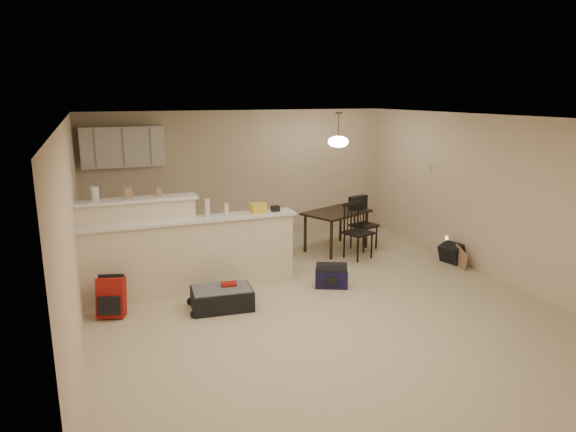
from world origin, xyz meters
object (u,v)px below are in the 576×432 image
dining_table (337,216)px  dining_chair_near (358,231)px  pendant_lamp (338,141)px  black_daypack (452,254)px  suitcase (222,299)px  dining_chair_far (364,224)px  navy_duffel (331,278)px  red_backpack (111,297)px

dining_table → dining_chair_near: 0.62m
pendant_lamp → black_daypack: bearing=-43.0°
suitcase → black_daypack: black_daypack is taller
pendant_lamp → black_daypack: (1.50, -1.40, -1.83)m
pendant_lamp → black_daypack: size_ratio=1.70×
pendant_lamp → suitcase: size_ratio=0.78×
pendant_lamp → dining_chair_far: pendant_lamp is taller
dining_table → pendant_lamp: pendant_lamp is taller
suitcase → dining_table: bearing=40.5°
dining_chair_far → dining_table: bearing=145.3°
suitcase → black_daypack: bearing=11.5°
navy_duffel → dining_chair_near: bearing=70.5°
dining_table → dining_chair_near: (0.13, -0.59, -0.15)m
dining_chair_near → suitcase: (-2.74, -1.26, -0.35)m
dining_chair_far → black_daypack: (1.00, -1.25, -0.32)m
black_daypack → pendant_lamp: bearing=33.3°
dining_table → dining_chair_near: dining_chair_near is taller
dining_table → red_backpack: 4.31m
dining_chair_near → black_daypack: size_ratio=2.69×
red_backpack → navy_duffel: 3.09m
pendant_lamp → black_daypack: pendant_lamp is taller
suitcase → dining_chair_far: bearing=33.9°
dining_table → dining_chair_far: bearing=-40.1°
dining_chair_far → suitcase: 3.56m
pendant_lamp → suitcase: 3.70m
dining_chair_far → navy_duffel: 2.10m
dining_chair_near → navy_duffel: bearing=-152.2°
dining_chair_far → black_daypack: 1.63m
dining_chair_near → black_daypack: 1.62m
dining_chair_far → black_daypack: dining_chair_far is taller
pendant_lamp → dining_chair_near: (0.13, -0.59, -1.50)m
dining_chair_near → black_daypack: (1.37, -0.80, -0.33)m
red_backpack → dining_chair_near: bearing=29.5°
pendant_lamp → dining_chair_far: bearing=-16.2°
dining_chair_near → suitcase: size_ratio=1.23×
dining_table → pendant_lamp: size_ratio=2.21×
pendant_lamp → red_backpack: bearing=-158.4°
pendant_lamp → navy_duffel: size_ratio=1.30×
dining_chair_near → suitcase: 3.04m
pendant_lamp → suitcase: pendant_lamp is taller
dining_table → navy_duffel: dining_table is taller
black_daypack → dining_table: bearing=33.3°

